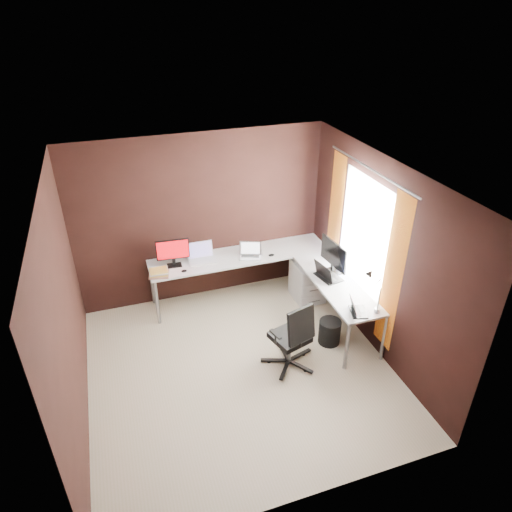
{
  "coord_description": "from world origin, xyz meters",
  "views": [
    {
      "loc": [
        -1.16,
        -4.06,
        4.06
      ],
      "look_at": [
        0.54,
        0.95,
        1.0
      ],
      "focal_mm": 32.0,
      "sensor_mm": 36.0,
      "label": 1
    }
  ],
  "objects_px": {
    "laptop_silver": "(250,254)",
    "book_stack": "(159,273)",
    "laptop_white": "(201,256)",
    "office_chair": "(291,347)",
    "laptop_black_small": "(356,309)",
    "wastebasket": "(330,332)",
    "drawer_pedestal": "(308,281)",
    "monitor_right": "(334,255)",
    "desk_lamp": "(373,287)",
    "monitor_left": "(173,251)",
    "laptop_black_big": "(327,275)"
  },
  "relations": [
    {
      "from": "laptop_silver",
      "to": "desk_lamp",
      "type": "xyz_separation_m",
      "value": [
        0.96,
        -1.7,
        0.29
      ]
    },
    {
      "from": "laptop_silver",
      "to": "laptop_black_big",
      "type": "relative_size",
      "value": 0.92
    },
    {
      "from": "laptop_silver",
      "to": "office_chair",
      "type": "xyz_separation_m",
      "value": [
        0.02,
        -1.54,
        -0.5
      ]
    },
    {
      "from": "laptop_white",
      "to": "office_chair",
      "type": "distance_m",
      "value": 1.9
    },
    {
      "from": "laptop_white",
      "to": "desk_lamp",
      "type": "bearing_deg",
      "value": -47.44
    },
    {
      "from": "laptop_white",
      "to": "laptop_silver",
      "type": "distance_m",
      "value": 0.71
    },
    {
      "from": "book_stack",
      "to": "laptop_black_small",
      "type": "bearing_deg",
      "value": -36.92
    },
    {
      "from": "monitor_left",
      "to": "laptop_black_big",
      "type": "height_order",
      "value": "monitor_left"
    },
    {
      "from": "laptop_silver",
      "to": "wastebasket",
      "type": "distance_m",
      "value": 1.59
    },
    {
      "from": "desk_lamp",
      "to": "laptop_silver",
      "type": "bearing_deg",
      "value": 114.36
    },
    {
      "from": "drawer_pedestal",
      "to": "monitor_right",
      "type": "relative_size",
      "value": 1.05
    },
    {
      "from": "laptop_white",
      "to": "desk_lamp",
      "type": "xyz_separation_m",
      "value": [
        1.66,
        -1.84,
        0.28
      ]
    },
    {
      "from": "office_chair",
      "to": "laptop_white",
      "type": "bearing_deg",
      "value": 96.83
    },
    {
      "from": "drawer_pedestal",
      "to": "laptop_black_big",
      "type": "xyz_separation_m",
      "value": [
        -0.03,
        -0.62,
        0.48
      ]
    },
    {
      "from": "laptop_silver",
      "to": "office_chair",
      "type": "relative_size",
      "value": 0.39
    },
    {
      "from": "book_stack",
      "to": "office_chair",
      "type": "bearing_deg",
      "value": -46.96
    },
    {
      "from": "drawer_pedestal",
      "to": "book_stack",
      "type": "bearing_deg",
      "value": 175.35
    },
    {
      "from": "laptop_black_big",
      "to": "office_chair",
      "type": "relative_size",
      "value": 0.43
    },
    {
      "from": "book_stack",
      "to": "laptop_silver",
      "type": "bearing_deg",
      "value": 3.71
    },
    {
      "from": "book_stack",
      "to": "wastebasket",
      "type": "xyz_separation_m",
      "value": [
        2.01,
        -1.22,
        -0.6
      ]
    },
    {
      "from": "book_stack",
      "to": "laptop_white",
      "type": "bearing_deg",
      "value": 19.86
    },
    {
      "from": "monitor_left",
      "to": "desk_lamp",
      "type": "bearing_deg",
      "value": -37.19
    },
    {
      "from": "laptop_white",
      "to": "laptop_black_big",
      "type": "bearing_deg",
      "value": -34.06
    },
    {
      "from": "laptop_white",
      "to": "wastebasket",
      "type": "height_order",
      "value": "laptop_white"
    },
    {
      "from": "drawer_pedestal",
      "to": "monitor_left",
      "type": "height_order",
      "value": "monitor_left"
    },
    {
      "from": "laptop_black_small",
      "to": "wastebasket",
      "type": "bearing_deg",
      "value": 33.32
    },
    {
      "from": "book_stack",
      "to": "monitor_left",
      "type": "bearing_deg",
      "value": 39.05
    },
    {
      "from": "desk_lamp",
      "to": "wastebasket",
      "type": "height_order",
      "value": "desk_lamp"
    },
    {
      "from": "drawer_pedestal",
      "to": "desk_lamp",
      "type": "xyz_separation_m",
      "value": [
        0.14,
        -1.44,
        0.77
      ]
    },
    {
      "from": "laptop_white",
      "to": "laptop_black_small",
      "type": "bearing_deg",
      "value": -50.35
    },
    {
      "from": "laptop_silver",
      "to": "book_stack",
      "type": "height_order",
      "value": "laptop_silver"
    },
    {
      "from": "drawer_pedestal",
      "to": "desk_lamp",
      "type": "relative_size",
      "value": 1.12
    },
    {
      "from": "office_chair",
      "to": "wastebasket",
      "type": "relative_size",
      "value": 2.81
    },
    {
      "from": "monitor_left",
      "to": "monitor_right",
      "type": "relative_size",
      "value": 0.81
    },
    {
      "from": "book_stack",
      "to": "wastebasket",
      "type": "relative_size",
      "value": 0.91
    },
    {
      "from": "monitor_right",
      "to": "laptop_white",
      "type": "xyz_separation_m",
      "value": [
        -1.63,
        0.91,
        -0.21
      ]
    },
    {
      "from": "monitor_right",
      "to": "desk_lamp",
      "type": "bearing_deg",
      "value": 175.6
    },
    {
      "from": "drawer_pedestal",
      "to": "office_chair",
      "type": "xyz_separation_m",
      "value": [
        -0.8,
        -1.28,
        -0.02
      ]
    },
    {
      "from": "laptop_black_small",
      "to": "desk_lamp",
      "type": "distance_m",
      "value": 0.34
    },
    {
      "from": "laptop_silver",
      "to": "laptop_white",
      "type": "bearing_deg",
      "value": -170.91
    },
    {
      "from": "monitor_left",
      "to": "laptop_black_small",
      "type": "bearing_deg",
      "value": -39.48
    },
    {
      "from": "monitor_left",
      "to": "wastebasket",
      "type": "bearing_deg",
      "value": -34.57
    },
    {
      "from": "laptop_black_small",
      "to": "wastebasket",
      "type": "xyz_separation_m",
      "value": [
        -0.11,
        0.38,
        -0.6
      ]
    },
    {
      "from": "laptop_black_small",
      "to": "office_chair",
      "type": "distance_m",
      "value": 0.92
    },
    {
      "from": "drawer_pedestal",
      "to": "laptop_white",
      "type": "xyz_separation_m",
      "value": [
        -1.52,
        0.41,
        0.48
      ]
    },
    {
      "from": "monitor_right",
      "to": "laptop_white",
      "type": "height_order",
      "value": "monitor_right"
    },
    {
      "from": "book_stack",
      "to": "office_chair",
      "type": "height_order",
      "value": "office_chair"
    },
    {
      "from": "desk_lamp",
      "to": "laptop_black_small",
      "type": "bearing_deg",
      "value": 169.68
    },
    {
      "from": "book_stack",
      "to": "office_chair",
      "type": "distance_m",
      "value": 2.05
    },
    {
      "from": "laptop_black_big",
      "to": "office_chair",
      "type": "distance_m",
      "value": 1.13
    }
  ]
}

